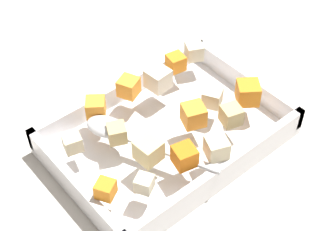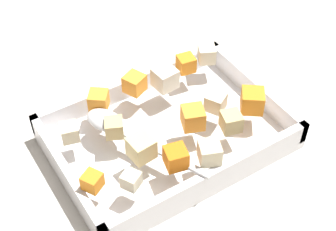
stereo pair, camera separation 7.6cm
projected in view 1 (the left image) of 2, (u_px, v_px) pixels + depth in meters
The scene contains 19 objects.
ground_plane at pixel (180, 140), 0.80m from camera, with size 4.00×4.00×0.00m, color beige.
baking_dish at pixel (168, 136), 0.79m from camera, with size 0.35×0.24×0.05m.
carrot_chunk_rim_edge at pixel (248, 93), 0.78m from camera, with size 0.03×0.03×0.03m, color orange.
carrot_chunk_heap_side at pixel (194, 115), 0.75m from camera, with size 0.03×0.03×0.03m, color orange.
carrot_chunk_mid_right at pixel (105, 189), 0.66m from camera, with size 0.02×0.02×0.02m, color orange.
carrot_chunk_near_left at pixel (129, 87), 0.79m from camera, with size 0.03×0.03×0.03m, color orange.
carrot_chunk_corner_sw at pixel (176, 62), 0.84m from camera, with size 0.03×0.03×0.03m, color orange.
carrot_chunk_far_right at pixel (185, 156), 0.70m from camera, with size 0.03×0.03×0.03m, color orange.
carrot_chunk_near_right at pixel (96, 107), 0.76m from camera, with size 0.03×0.03×0.03m, color orange.
potato_chunk_corner_ne at pixel (217, 148), 0.71m from camera, with size 0.03×0.03×0.03m, color beige.
potato_chunk_heap_top at pixel (231, 115), 0.75m from camera, with size 0.03×0.03×0.03m, color tan.
potato_chunk_under_handle at pixel (194, 51), 0.86m from camera, with size 0.03×0.03×0.03m, color beige.
potato_chunk_corner_se at pixel (144, 183), 0.67m from camera, with size 0.02×0.02×0.02m, color beige.
potato_chunk_near_spoon at pixel (72, 143), 0.72m from camera, with size 0.03×0.03×0.03m, color beige.
potato_chunk_mid_left at pixel (117, 133), 0.73m from camera, with size 0.03×0.03×0.03m, color tan.
potato_chunk_far_left at pixel (149, 150), 0.70m from camera, with size 0.03×0.03×0.03m, color #E0CC89.
parsnip_chunk_front_center at pixel (158, 79), 0.81m from camera, with size 0.03×0.03×0.03m, color silver.
parsnip_chunk_corner_nw at pixel (212, 97), 0.78m from camera, with size 0.03×0.03×0.03m, color beige.
serving_spoon at pixel (115, 130), 0.74m from camera, with size 0.11×0.20×0.02m.
Camera 1 is at (0.36, 0.40, 0.60)m, focal length 54.32 mm.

